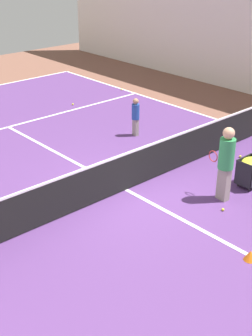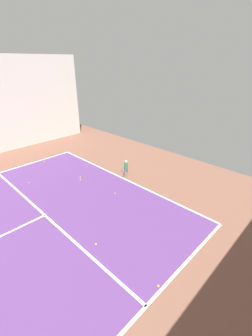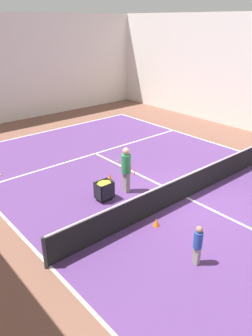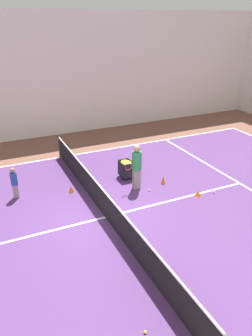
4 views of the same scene
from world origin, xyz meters
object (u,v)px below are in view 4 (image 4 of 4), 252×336
at_px(child_midcourt, 14,181).
at_px(training_cone_1, 71,189).
at_px(ball_cart, 126,166).
at_px(tennis_net, 105,204).
at_px(coach_at_net, 137,164).
at_px(training_cone_0, 163,180).

xyz_separation_m(child_midcourt, training_cone_1, (0.46, 1.99, -0.56)).
bearing_deg(child_midcourt, training_cone_1, -6.55).
relative_size(child_midcourt, ball_cart, 1.61).
xyz_separation_m(tennis_net, ball_cart, (-2.46, 1.92, 0.01)).
height_order(coach_at_net, child_midcourt, coach_at_net).
height_order(coach_at_net, training_cone_1, coach_at_net).
distance_m(ball_cart, training_cone_0, 1.66).
xyz_separation_m(ball_cart, training_cone_0, (1.15, 1.14, -0.36)).
distance_m(child_midcourt, training_cone_0, 5.79).
height_order(tennis_net, child_midcourt, child_midcourt).
height_order(tennis_net, ball_cart, tennis_net).
xyz_separation_m(child_midcourt, training_cone_0, (1.36, 5.60, -0.53)).
bearing_deg(training_cone_1, tennis_net, 13.90).
bearing_deg(training_cone_0, ball_cart, -135.29).
relative_size(tennis_net, ball_cart, 15.66).
distance_m(tennis_net, training_cone_0, 3.35).
height_order(child_midcourt, training_cone_1, child_midcourt).
xyz_separation_m(ball_cart, training_cone_1, (0.25, -2.47, -0.39)).
bearing_deg(ball_cart, training_cone_0, 44.71).
bearing_deg(child_midcourt, ball_cart, 3.86).
distance_m(child_midcourt, ball_cart, 4.47).
height_order(tennis_net, training_cone_1, tennis_net).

